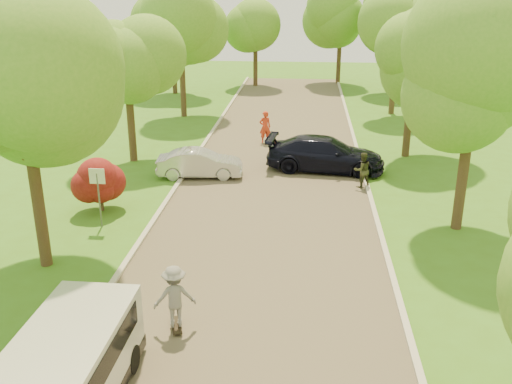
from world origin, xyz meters
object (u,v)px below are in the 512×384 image
(street_sign, at_px, (98,185))
(person_olive, at_px, (362,170))
(silver_sedan, at_px, (200,163))
(longboard, at_px, (176,325))
(minivan, at_px, (64,378))
(dark_sedan, at_px, (325,154))
(person_striped, at_px, (265,127))
(skateboarder, at_px, (175,296))

(street_sign, distance_m, person_olive, 10.88)
(silver_sedan, height_order, person_olive, person_olive)
(longboard, bearing_deg, street_sign, -74.48)
(minivan, bearing_deg, person_olive, 64.66)
(dark_sedan, bearing_deg, minivan, 168.02)
(silver_sedan, distance_m, longboard, 12.00)
(person_striped, bearing_deg, silver_sedan, 48.53)
(street_sign, bearing_deg, person_olive, 27.79)
(longboard, height_order, person_striped, person_striped)
(silver_sedan, distance_m, person_olive, 7.14)
(skateboarder, relative_size, person_striped, 0.93)
(person_striped, bearing_deg, longboard, 67.89)
(dark_sedan, height_order, skateboarder, skateboarder)
(person_striped, bearing_deg, street_sign, 48.03)
(street_sign, height_order, longboard, street_sign)
(silver_sedan, xyz_separation_m, person_striped, (2.47, 6.04, 0.25))
(street_sign, distance_m, silver_sedan, 6.40)
(person_striped, bearing_deg, dark_sedan, 105.11)
(dark_sedan, bearing_deg, silver_sedan, 110.96)
(minivan, relative_size, person_striped, 2.74)
(dark_sedan, bearing_deg, person_striped, 40.67)
(dark_sedan, height_order, person_olive, dark_sedan)
(minivan, xyz_separation_m, longboard, (1.47, 3.26, -0.85))
(longboard, height_order, person_olive, person_olive)
(minivan, height_order, longboard, minivan)
(dark_sedan, distance_m, skateboarder, 13.95)
(longboard, xyz_separation_m, person_olive, (5.53, 11.13, 0.68))
(longboard, bearing_deg, person_striped, -111.18)
(street_sign, bearing_deg, longboard, -56.18)
(street_sign, distance_m, minivan, 9.71)
(skateboarder, bearing_deg, silver_sedan, -100.78)
(street_sign, bearing_deg, person_striped, 67.26)
(street_sign, relative_size, longboard, 2.51)
(longboard, bearing_deg, skateboarder, 180.00)
(skateboarder, relative_size, person_olive, 1.06)
(street_sign, xyz_separation_m, person_olive, (9.60, 5.06, -0.80))
(skateboarder, bearing_deg, minivan, 47.47)
(skateboarder, bearing_deg, longboard, 180.00)
(street_sign, bearing_deg, minivan, -74.43)
(street_sign, distance_m, dark_sedan, 10.92)
(person_olive, bearing_deg, street_sign, 8.68)
(minivan, distance_m, skateboarder, 3.58)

